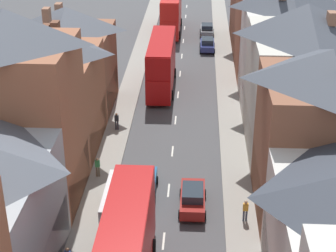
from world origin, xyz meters
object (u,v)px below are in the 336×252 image
(double_decker_bus_far_approaching, at_px, (161,63))
(car_mid_black, at_px, (193,198))
(pedestrian_far_right, at_px, (117,120))
(pedestrian_mid_right, at_px, (245,210))
(double_decker_bus_lead, at_px, (126,251))
(car_parked_left_a, at_px, (207,44))
(delivery_van, at_px, (120,203))
(car_parked_left_b, at_px, (144,184))
(double_decker_bus_mid_street, at_px, (171,12))
(car_near_blue, at_px, (207,30))
(pedestrian_far_left, at_px, (98,166))

(double_decker_bus_far_approaching, distance_m, car_mid_black, 22.21)
(double_decker_bus_far_approaching, height_order, pedestrian_far_right, double_decker_bus_far_approaching)
(double_decker_bus_far_approaching, relative_size, pedestrian_mid_right, 6.71)
(pedestrian_far_right, bearing_deg, double_decker_bus_far_approaching, 71.82)
(double_decker_bus_lead, distance_m, car_parked_left_a, 43.23)
(delivery_van, bearing_deg, car_parked_left_b, 68.78)
(double_decker_bus_lead, bearing_deg, pedestrian_far_right, 99.44)
(car_mid_black, distance_m, pedestrian_mid_right, 3.88)
(double_decker_bus_mid_street, bearing_deg, car_parked_left_b, -89.99)
(double_decker_bus_far_approaching, distance_m, pedestrian_mid_right, 24.49)
(pedestrian_mid_right, bearing_deg, car_parked_left_b, 155.98)
(car_mid_black, bearing_deg, car_near_blue, 88.16)
(car_mid_black, bearing_deg, pedestrian_far_right, 120.82)
(car_near_blue, bearing_deg, double_decker_bus_far_approaching, -104.70)
(car_mid_black, distance_m, delivery_van, 5.20)
(car_parked_left_a, bearing_deg, double_decker_bus_far_approaching, -111.25)
(pedestrian_far_left, bearing_deg, car_parked_left_a, 74.38)
(car_near_blue, height_order, car_parked_left_a, car_near_blue)
(car_parked_left_a, relative_size, delivery_van, 0.74)
(double_decker_bus_mid_street, xyz_separation_m, car_near_blue, (4.91, -1.51, -1.99))
(car_near_blue, relative_size, pedestrian_mid_right, 2.38)
(double_decker_bus_far_approaching, xyz_separation_m, car_mid_black, (3.61, -21.83, -1.97))
(car_near_blue, relative_size, pedestrian_far_left, 2.38)
(delivery_van, height_order, pedestrian_far_left, delivery_van)
(pedestrian_far_right, bearing_deg, double_decker_bus_mid_street, 83.72)
(car_parked_left_b, xyz_separation_m, pedestrian_far_right, (-3.35, 9.99, 0.21))
(double_decker_bus_mid_street, relative_size, car_parked_left_b, 2.57)
(car_near_blue, distance_m, car_parked_left_a, 6.08)
(double_decker_bus_mid_street, relative_size, pedestrian_far_left, 6.71)
(car_near_blue, relative_size, car_parked_left_b, 0.91)
(double_decker_bus_far_approaching, height_order, car_near_blue, double_decker_bus_far_approaching)
(double_decker_bus_mid_street, bearing_deg, car_near_blue, -17.08)
(pedestrian_far_left, height_order, pedestrian_far_right, same)
(pedestrian_mid_right, height_order, pedestrian_far_left, same)
(double_decker_bus_far_approaching, bearing_deg, pedestrian_mid_right, -72.93)
(car_mid_black, height_order, delivery_van, delivery_van)
(double_decker_bus_far_approaching, height_order, car_mid_black, double_decker_bus_far_approaching)
(double_decker_bus_far_approaching, xyz_separation_m, car_near_blue, (4.91, 18.71, -1.99))
(car_near_blue, xyz_separation_m, car_mid_black, (-1.30, -40.53, 0.01))
(double_decker_bus_lead, distance_m, pedestrian_far_left, 12.76)
(car_parked_left_b, bearing_deg, double_decker_bus_far_approaching, 90.03)
(pedestrian_far_left, bearing_deg, pedestrian_mid_right, -25.38)
(double_decker_bus_lead, bearing_deg, car_near_blue, 84.28)
(double_decker_bus_lead, distance_m, delivery_van, 7.04)
(double_decker_bus_mid_street, relative_size, delivery_van, 2.08)
(double_decker_bus_lead, relative_size, pedestrian_far_left, 6.71)
(car_near_blue, distance_m, pedestrian_far_right, 30.04)
(delivery_van, bearing_deg, double_decker_bus_lead, -79.20)
(car_mid_black, relative_size, car_parked_left_b, 1.02)
(delivery_van, bearing_deg, pedestrian_far_right, 98.75)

